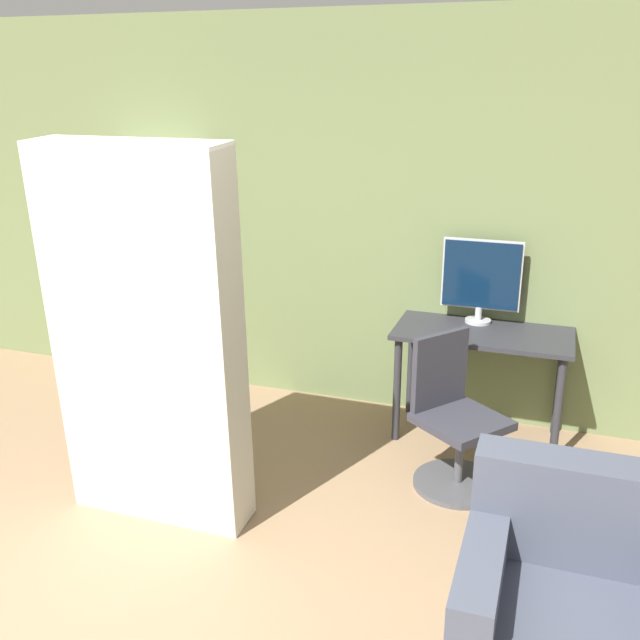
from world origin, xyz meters
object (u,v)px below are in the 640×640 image
office_chair (454,428)px  armchair (572,613)px  monitor (481,278)px  bookshelf (153,277)px  mattress_near (148,342)px

office_chair → armchair: office_chair is taller
monitor → office_chair: monitor is taller
bookshelf → mattress_near: (0.98, -1.61, 0.16)m
armchair → bookshelf: bearing=145.8°
office_chair → armchair: size_ratio=1.05×
monitor → mattress_near: mattress_near is taller
office_chair → bookshelf: (-2.43, 0.77, 0.49)m
bookshelf → mattress_near: mattress_near is taller
monitor → mattress_near: bearing=-131.6°
monitor → bookshelf: bookshelf is taller
office_chair → mattress_near: bearing=-149.9°
office_chair → armchair: (0.66, -1.33, -0.03)m
bookshelf → mattress_near: 1.89m
office_chair → mattress_near: size_ratio=0.44×
office_chair → bookshelf: size_ratio=0.50×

